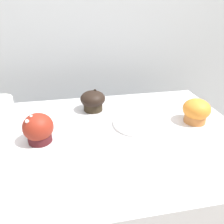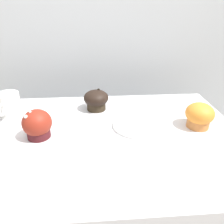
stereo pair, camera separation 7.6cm
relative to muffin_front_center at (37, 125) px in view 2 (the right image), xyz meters
name	(u,v)px [view 2 (the right image)]	position (x,y,z in m)	size (l,w,h in m)	color
wall_back	(93,86)	(0.17, 0.60, -0.10)	(3.20, 0.10, 1.80)	#B2B7BC
muffin_front_center	(37,125)	(0.00, 0.00, 0.00)	(0.09, 0.09, 0.10)	#4A171B
muffin_back_left	(199,115)	(0.54, 0.03, 0.00)	(0.10, 0.10, 0.09)	#C8793D
muffin_back_right	(96,100)	(0.19, 0.19, 0.00)	(0.10, 0.10, 0.08)	#2E2518
coffee_cup	(9,104)	(-0.14, 0.17, 0.00)	(0.08, 0.12, 0.09)	white
serving_plate	(137,125)	(0.33, 0.04, -0.04)	(0.17, 0.17, 0.01)	white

